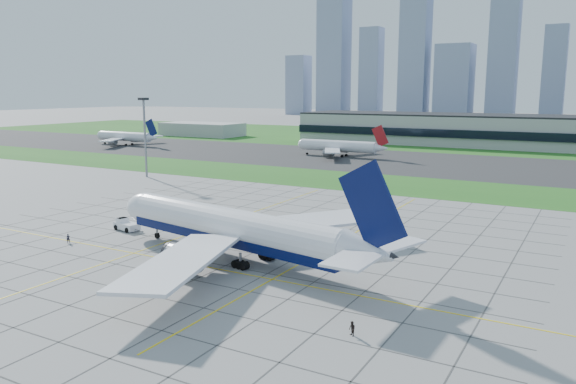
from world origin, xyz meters
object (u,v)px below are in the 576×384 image
pushback_tug (126,225)px  crew_near (68,238)px  light_mast (145,127)px  crew_far (352,329)px  distant_jet_1 (339,146)px  airliner (234,229)px  distant_jet_0 (126,136)px

pushback_tug → crew_near: pushback_tug is taller
light_mast → crew_far: (106.07, -79.37, -15.30)m
pushback_tug → distant_jet_1: size_ratio=0.20×
crew_near → distant_jet_1: 152.15m
distant_jet_1 → pushback_tug: bearing=-83.8°
airliner → pushback_tug: (-30.47, 5.62, -4.11)m
light_mast → pushback_tug: size_ratio=3.03×
crew_far → distant_jet_0: size_ratio=0.04×
light_mast → distant_jet_1: 90.01m
distant_jet_1 → light_mast: bearing=-110.6°
crew_near → distant_jet_1: bearing=43.5°
airliner → crew_far: airliner is taller
crew_far → light_mast: bearing=-178.9°
light_mast → distant_jet_1: light_mast is taller
airliner → crew_far: size_ratio=33.97×
crew_near → distant_jet_1: size_ratio=0.04×
distant_jet_0 → distant_jet_1: same height
airliner → crew_near: size_ratio=34.45×
light_mast → crew_far: bearing=-36.8°
light_mast → distant_jet_0: (-85.91, 76.06, -11.70)m
crew_far → distant_jet_0: 247.04m
distant_jet_1 → crew_far: bearing=-65.4°
crew_far → airliner: bearing=-174.3°
airliner → crew_near: bearing=-157.7°
pushback_tug → crew_far: 64.10m
pushback_tug → crew_near: size_ratio=4.88×
light_mast → crew_near: light_mast is taller
airliner → distant_jet_0: size_ratio=1.40×
airliner → distant_jet_0: airliner is taller
light_mast → crew_near: (44.61, -68.00, -15.32)m
pushback_tug → crew_near: bearing=-88.6°
airliner → distant_jet_0: bearing=150.2°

